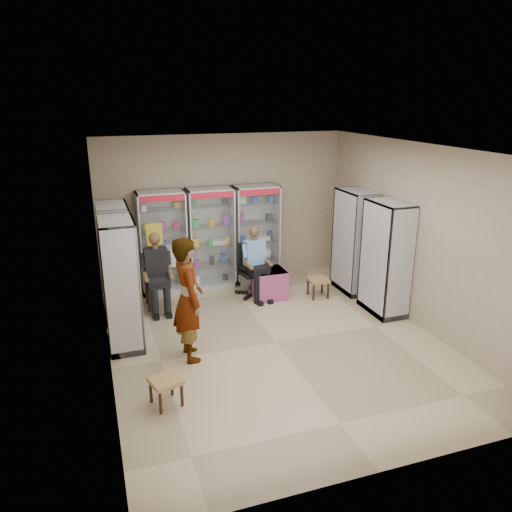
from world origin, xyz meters
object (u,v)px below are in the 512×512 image
object	(u,v)px
cabinet_right_far	(354,242)
cabinet_right_near	(386,258)
woven_stool_b	(166,392)
woven_stool_a	(318,288)
office_chair	(253,270)
cabinet_left_near	(121,284)
cabinet_back_right	(256,234)
cabinet_back_mid	(211,238)
wooden_chair	(157,283)
cabinet_back_left	(163,243)
pink_trunk	(269,284)
cabinet_left_far	(116,262)
seated_shopkeeper	(254,264)
standing_man	(188,299)

from	to	relation	value
cabinet_right_far	cabinet_right_near	distance (m)	1.10
cabinet_right_near	woven_stool_b	xyz separation A→B (m)	(-4.12, -1.60, -0.82)
woven_stool_a	woven_stool_b	xyz separation A→B (m)	(-3.32, -2.59, -0.01)
office_chair	cabinet_left_near	bearing A→B (deg)	-161.33
cabinet_back_right	office_chair	xyz separation A→B (m)	(-0.32, -0.76, -0.49)
cabinet_back_mid	wooden_chair	bearing A→B (deg)	-148.69
cabinet_back_mid	cabinet_back_right	xyz separation A→B (m)	(0.95, 0.00, 0.00)
cabinet_back_right	cabinet_left_near	distance (m)	3.48
cabinet_back_left	pink_trunk	bearing A→B (deg)	-27.92
cabinet_back_mid	woven_stool_a	distance (m)	2.32
cabinet_left_far	office_chair	distance (m)	2.56
seated_shopkeeper	pink_trunk	world-z (taller)	seated_shopkeeper
office_chair	pink_trunk	xyz separation A→B (m)	(0.26, -0.22, -0.24)
cabinet_left_far	wooden_chair	bearing A→B (deg)	106.39
cabinet_back_mid	seated_shopkeeper	size ratio (longest dim) A/B	1.53
standing_man	cabinet_back_right	bearing A→B (deg)	-37.66
cabinet_right_far	woven_stool_b	xyz separation A→B (m)	(-4.12, -2.70, -0.82)
standing_man	office_chair	bearing A→B (deg)	-41.67
cabinet_right_near	wooden_chair	xyz separation A→B (m)	(-3.78, 1.50, -0.53)
office_chair	standing_man	size ratio (longest dim) A/B	0.56
cabinet_back_left	office_chair	bearing A→B (deg)	-25.68
cabinet_right_near	pink_trunk	xyz separation A→B (m)	(-1.69, 1.26, -0.72)
cabinet_back_left	cabinet_right_far	distance (m)	3.71
cabinet_right_far	wooden_chair	world-z (taller)	cabinet_right_far
office_chair	woven_stool_a	xyz separation A→B (m)	(1.16, -0.48, -0.33)
office_chair	woven_stool_b	xyz separation A→B (m)	(-2.17, -3.07, -0.33)
cabinet_right_far	cabinet_right_near	bearing A→B (deg)	-180.00
cabinet_back_mid	cabinet_back_right	bearing A→B (deg)	0.00
cabinet_left_near	wooden_chair	distance (m)	1.56
cabinet_back_right	woven_stool_a	bearing A→B (deg)	-55.95
seated_shopkeeper	cabinet_back_right	bearing A→B (deg)	60.10
cabinet_back_mid	pink_trunk	xyz separation A→B (m)	(0.89, -0.97, -0.72)
cabinet_back_right	cabinet_left_near	world-z (taller)	same
cabinet_back_right	cabinet_left_near	xyz separation A→B (m)	(-2.83, -2.03, 0.00)
seated_shopkeeper	standing_man	distance (m)	2.54
standing_man	wooden_chair	bearing A→B (deg)	3.39
woven_stool_a	woven_stool_b	distance (m)	4.21
cabinet_right_far	woven_stool_b	world-z (taller)	cabinet_right_far
woven_stool_b	wooden_chair	bearing A→B (deg)	83.78
office_chair	woven_stool_b	size ratio (longest dim) A/B	2.84
cabinet_back_mid	cabinet_left_far	distance (m)	2.10
cabinet_right_near	woven_stool_b	world-z (taller)	cabinet_right_near
cabinet_back_right	seated_shopkeeper	bearing A→B (deg)	-111.70
cabinet_back_left	cabinet_left_near	xyz separation A→B (m)	(-0.93, -2.03, 0.00)
cabinet_back_left	woven_stool_b	xyz separation A→B (m)	(-0.59, -3.83, -0.82)
office_chair	cabinet_back_left	bearing A→B (deg)	146.11
cabinet_left_far	woven_stool_a	distance (m)	3.77
cabinet_left_far	cabinet_left_near	world-z (taller)	same
cabinet_back_mid	cabinet_left_far	size ratio (longest dim) A/B	1.00
cabinet_left_near	wooden_chair	bearing A→B (deg)	152.39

